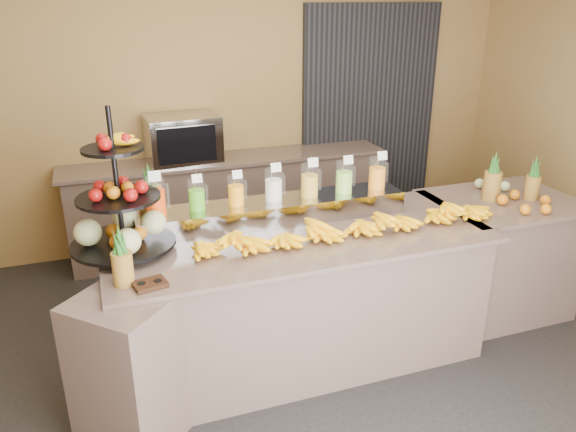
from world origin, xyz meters
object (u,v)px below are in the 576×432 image
fruit_stand (128,215)px  oven_warmer (183,139)px  banana_heap (343,223)px  right_fruit_pile (518,195)px  pitcher_tray (274,211)px  condiment_caddy (150,284)px

fruit_stand → oven_warmer: 1.92m
banana_heap → right_fruit_pile: right_fruit_pile is taller
right_fruit_pile → pitcher_tray: bearing=171.3°
right_fruit_pile → fruit_stand: bearing=177.2°
condiment_caddy → right_fruit_pile: right_fruit_pile is taller
banana_heap → oven_warmer: 2.14m
pitcher_tray → oven_warmer: 1.71m
fruit_stand → right_fruit_pile: size_ratio=2.14×
pitcher_tray → condiment_caddy: pitcher_tray is taller
right_fruit_pile → oven_warmer: bearing=137.7°
oven_warmer → condiment_caddy: bearing=-107.5°
pitcher_tray → right_fruit_pile: size_ratio=4.49×
condiment_caddy → right_fruit_pile: bearing=7.8°
banana_heap → condiment_caddy: size_ratio=12.20×
banana_heap → oven_warmer: bearing=108.7°
banana_heap → condiment_caddy: (-1.27, -0.30, -0.06)m
condiment_caddy → oven_warmer: bearing=75.8°
fruit_stand → condiment_caddy: size_ratio=5.14×
condiment_caddy → right_fruit_pile: (2.73, 0.38, 0.06)m
banana_heap → right_fruit_pile: (1.45, 0.07, -0.00)m
pitcher_tray → fruit_stand: (-0.96, -0.14, 0.15)m
banana_heap → oven_warmer: oven_warmer is taller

